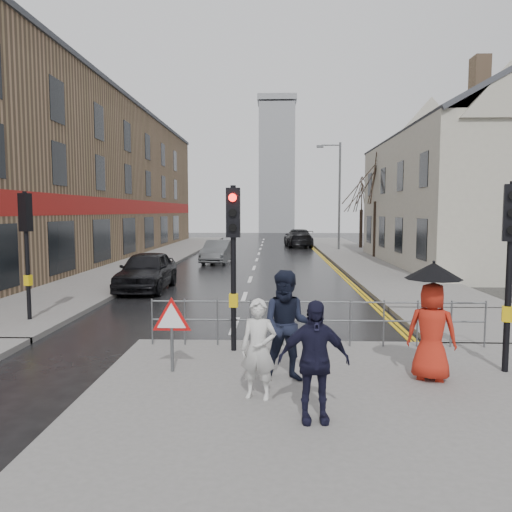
# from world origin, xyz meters

# --- Properties ---
(ground) EXTENTS (120.00, 120.00, 0.00)m
(ground) POSITION_xyz_m (0.00, 0.00, 0.00)
(ground) COLOR black
(ground) RESTS_ON ground
(near_pavement) EXTENTS (10.00, 9.00, 0.14)m
(near_pavement) POSITION_xyz_m (3.00, -3.50, 0.07)
(near_pavement) COLOR #605E5B
(near_pavement) RESTS_ON ground
(left_pavement) EXTENTS (4.00, 44.00, 0.14)m
(left_pavement) POSITION_xyz_m (-6.50, 23.00, 0.07)
(left_pavement) COLOR #605E5B
(left_pavement) RESTS_ON ground
(right_pavement) EXTENTS (4.00, 40.00, 0.14)m
(right_pavement) POSITION_xyz_m (6.50, 25.00, 0.07)
(right_pavement) COLOR #605E5B
(right_pavement) RESTS_ON ground
(pavement_bridge_right) EXTENTS (4.00, 4.20, 0.14)m
(pavement_bridge_right) POSITION_xyz_m (6.50, 3.00, 0.07)
(pavement_bridge_right) COLOR #605E5B
(pavement_bridge_right) RESTS_ON ground
(building_left_terrace) EXTENTS (8.00, 42.00, 10.00)m
(building_left_terrace) POSITION_xyz_m (-12.00, 22.00, 5.00)
(building_left_terrace) COLOR #917153
(building_left_terrace) RESTS_ON ground
(building_right_cream) EXTENTS (9.00, 16.40, 10.10)m
(building_right_cream) POSITION_xyz_m (12.00, 18.00, 4.78)
(building_right_cream) COLOR #B9B5A2
(building_right_cream) RESTS_ON ground
(church_tower) EXTENTS (5.00, 5.00, 18.00)m
(church_tower) POSITION_xyz_m (1.50, 62.00, 9.00)
(church_tower) COLOR gray
(church_tower) RESTS_ON ground
(traffic_signal_near_left) EXTENTS (0.28, 0.27, 3.40)m
(traffic_signal_near_left) POSITION_xyz_m (0.20, 0.20, 2.46)
(traffic_signal_near_left) COLOR black
(traffic_signal_near_left) RESTS_ON near_pavement
(traffic_signal_near_right) EXTENTS (0.34, 0.33, 3.40)m
(traffic_signal_near_right) POSITION_xyz_m (5.20, -1.00, 2.46)
(traffic_signal_near_right) COLOR black
(traffic_signal_near_right) RESTS_ON near_pavement
(traffic_signal_far_left) EXTENTS (0.34, 0.33, 3.40)m
(traffic_signal_far_left) POSITION_xyz_m (-5.50, 3.00, 2.46)
(traffic_signal_far_left) COLOR black
(traffic_signal_far_left) RESTS_ON left_pavement
(guard_railing_front) EXTENTS (7.14, 0.04, 1.00)m
(guard_railing_front) POSITION_xyz_m (1.95, 0.60, 0.86)
(guard_railing_front) COLOR #595B5E
(guard_railing_front) RESTS_ON near_pavement
(warning_sign) EXTENTS (0.80, 0.07, 1.35)m
(warning_sign) POSITION_xyz_m (-0.80, -1.21, 1.04)
(warning_sign) COLOR #595B5E
(warning_sign) RESTS_ON near_pavement
(street_lamp) EXTENTS (1.83, 0.25, 8.00)m
(street_lamp) POSITION_xyz_m (5.82, 28.00, 4.71)
(street_lamp) COLOR #595B5E
(street_lamp) RESTS_ON right_pavement
(tree_near) EXTENTS (2.40, 2.40, 6.58)m
(tree_near) POSITION_xyz_m (7.50, 22.00, 5.14)
(tree_near) COLOR #31251B
(tree_near) RESTS_ON right_pavement
(tree_far) EXTENTS (2.40, 2.40, 5.64)m
(tree_far) POSITION_xyz_m (8.00, 30.00, 4.42)
(tree_far) COLOR #31251B
(tree_far) RESTS_ON right_pavement
(pedestrian_a) EXTENTS (0.63, 0.49, 1.55)m
(pedestrian_a) POSITION_xyz_m (0.79, -2.45, 0.91)
(pedestrian_a) COLOR beige
(pedestrian_a) RESTS_ON near_pavement
(pedestrian_b) EXTENTS (0.98, 0.79, 1.89)m
(pedestrian_b) POSITION_xyz_m (1.26, -1.61, 1.08)
(pedestrian_b) COLOR black
(pedestrian_b) RESTS_ON near_pavement
(pedestrian_with_umbrella) EXTENTS (0.96, 0.96, 2.02)m
(pedestrian_with_umbrella) POSITION_xyz_m (3.71, -1.49, 1.25)
(pedestrian_with_umbrella) COLOR #AF2314
(pedestrian_with_umbrella) RESTS_ON near_pavement
(pedestrian_d) EXTENTS (1.02, 0.48, 1.68)m
(pedestrian_d) POSITION_xyz_m (1.57, -3.25, 0.98)
(pedestrian_d) COLOR black
(pedestrian_d) RESTS_ON near_pavement
(car_parked) EXTENTS (1.77, 4.38, 1.49)m
(car_parked) POSITION_xyz_m (-3.84, 8.90, 0.75)
(car_parked) COLOR black
(car_parked) RESTS_ON ground
(car_mid) EXTENTS (1.79, 4.15, 1.33)m
(car_mid) POSITION_xyz_m (-2.21, 19.11, 0.66)
(car_mid) COLOR #484B4D
(car_mid) RESTS_ON ground
(car_far) EXTENTS (2.44, 5.36, 1.52)m
(car_far) POSITION_xyz_m (3.16, 32.42, 0.76)
(car_far) COLOR black
(car_far) RESTS_ON ground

